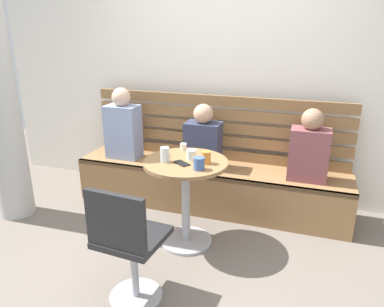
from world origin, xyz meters
TOP-DOWN VIEW (x-y plane):
  - ground at (0.00, 0.00)m, footprint 8.00×8.00m
  - back_wall at (0.00, 1.64)m, footprint 5.20×0.10m
  - booth_bench at (0.00, 1.20)m, footprint 2.70×0.52m
  - booth_backrest at (0.00, 1.44)m, footprint 2.65×0.04m
  - cafe_table at (-0.00, 0.50)m, footprint 0.68×0.68m
  - white_chair at (-0.10, -0.31)m, footprint 0.43×0.43m
  - person_adult at (-0.93, 1.17)m, footprint 0.34×0.22m
  - person_child_left at (0.92, 1.17)m, footprint 0.34×0.22m
  - person_child_middle at (-0.06, 1.17)m, footprint 0.34×0.22m
  - cup_tumbler_orange at (0.17, 0.50)m, footprint 0.07×0.07m
  - cup_espresso_small at (-0.11, 0.76)m, footprint 0.06×0.06m
  - cup_mug_blue at (0.16, 0.36)m, footprint 0.08×0.08m
  - cup_glass_tall at (-0.15, 0.43)m, footprint 0.07×0.07m
  - cup_glass_short at (0.03, 0.55)m, footprint 0.08×0.08m
  - phone_on_table at (-0.01, 0.43)m, footprint 0.16×0.14m

SIDE VIEW (x-z plane):
  - ground at x=0.00m, z-range 0.00..0.00m
  - booth_bench at x=0.00m, z-range 0.00..0.44m
  - white_chair at x=-0.10m, z-range 0.04..0.89m
  - cafe_table at x=0.00m, z-range 0.15..0.89m
  - person_child_middle at x=-0.06m, z-range 0.40..1.03m
  - person_child_left at x=0.92m, z-range 0.40..1.05m
  - phone_on_table at x=-0.01m, z-range 0.74..0.75m
  - cup_espresso_small at x=-0.11m, z-range 0.74..0.79m
  - person_adult at x=-0.93m, z-range 0.40..1.13m
  - booth_backrest at x=0.00m, z-range 0.44..1.11m
  - cup_glass_short at x=0.03m, z-range 0.74..0.82m
  - cup_mug_blue at x=0.16m, z-range 0.74..0.83m
  - cup_tumbler_orange at x=0.17m, z-range 0.74..0.84m
  - cup_glass_tall at x=-0.15m, z-range 0.74..0.86m
  - back_wall at x=0.00m, z-range 0.00..2.90m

